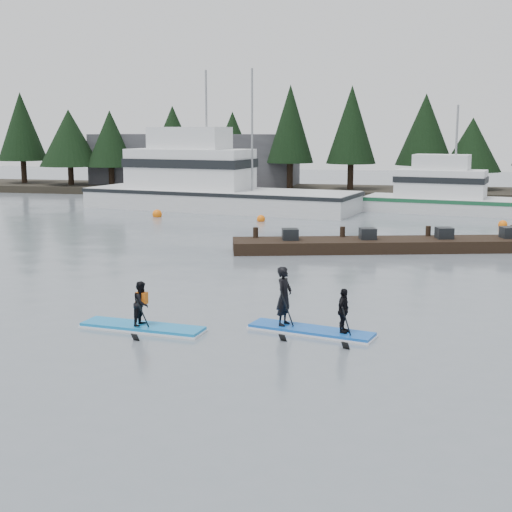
% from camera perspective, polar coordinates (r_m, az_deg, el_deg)
% --- Properties ---
extents(ground, '(160.00, 160.00, 0.00)m').
position_cam_1_polar(ground, '(19.08, -3.93, -6.34)').
color(ground, slate).
rests_on(ground, ground).
extents(far_shore, '(70.00, 8.00, 0.60)m').
position_cam_1_polar(far_shore, '(59.99, 7.49, 5.12)').
color(far_shore, '#2D281E').
rests_on(far_shore, ground).
extents(treeline, '(60.00, 4.00, 8.00)m').
position_cam_1_polar(treeline, '(60.01, 7.49, 4.84)').
color(treeline, black).
rests_on(treeline, ground).
extents(waterfront_building, '(18.00, 6.00, 5.00)m').
position_cam_1_polar(waterfront_building, '(64.54, -4.88, 7.47)').
color(waterfront_building, '#4C4C51').
rests_on(waterfront_building, ground).
extents(fishing_boat_large, '(19.37, 8.61, 10.45)m').
position_cam_1_polar(fishing_boat_large, '(49.12, -3.55, 4.70)').
color(fishing_boat_large, silver).
rests_on(fishing_boat_large, ground).
extents(fishing_boat_medium, '(13.08, 5.91, 7.77)m').
position_cam_1_polar(fishing_boat_medium, '(48.66, 15.82, 3.97)').
color(fishing_boat_medium, silver).
rests_on(fishing_boat_medium, ground).
extents(floating_dock, '(16.06, 6.43, 0.54)m').
position_cam_1_polar(floating_dock, '(32.92, 12.31, 0.90)').
color(floating_dock, black).
rests_on(floating_dock, ground).
extents(buoy_c, '(0.51, 0.51, 0.51)m').
position_cam_1_polar(buoy_c, '(42.29, 19.13, 2.20)').
color(buoy_c, orange).
rests_on(buoy_c, ground).
extents(buoy_b, '(0.49, 0.49, 0.49)m').
position_cam_1_polar(buoy_b, '(42.52, 0.40, 2.80)').
color(buoy_b, orange).
rests_on(buoy_b, ground).
extents(buoy_a, '(0.60, 0.60, 0.60)m').
position_cam_1_polar(buoy_a, '(45.13, -7.91, 3.12)').
color(buoy_a, orange).
rests_on(buoy_a, ground).
extents(paddleboard_solo, '(3.52, 1.29, 1.81)m').
position_cam_1_polar(paddleboard_solo, '(19.71, -9.09, -4.72)').
color(paddleboard_solo, '#147CC3').
rests_on(paddleboard_solo, ground).
extents(paddleboard_duo, '(3.50, 1.70, 2.22)m').
position_cam_1_polar(paddleboard_duo, '(19.20, 4.21, -4.48)').
color(paddleboard_duo, blue).
rests_on(paddleboard_duo, ground).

